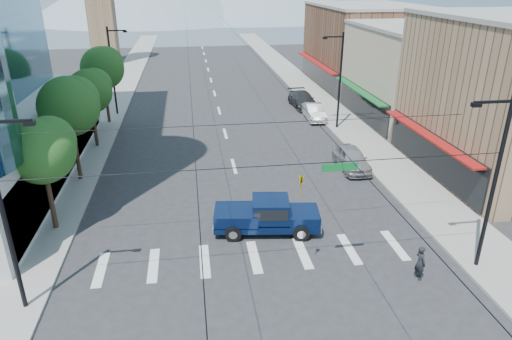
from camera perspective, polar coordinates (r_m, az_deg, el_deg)
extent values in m
plane|color=#28282B|center=(23.18, 0.83, -12.82)|extent=(160.00, 160.00, 0.00)
cube|color=gray|center=(60.72, -16.86, 9.26)|extent=(4.00, 120.00, 0.15)
cube|color=gray|center=(61.92, 6.00, 10.37)|extent=(4.00, 120.00, 0.15)
cube|color=tan|center=(49.22, 20.12, 11.08)|extent=(12.00, 14.00, 9.00)
cube|color=brown|center=(63.48, 13.45, 14.73)|extent=(12.00, 18.00, 10.00)
cube|color=#8C6B4C|center=(81.76, -18.87, 18.74)|extent=(4.00, 4.00, 18.00)
cylinder|color=black|center=(28.21, -24.37, -2.77)|extent=(0.28, 0.28, 4.55)
sphere|color=#27511B|center=(27.27, -25.26, 2.16)|extent=(3.64, 3.64, 3.64)
sphere|color=#27511B|center=(27.30, -24.44, 3.23)|extent=(2.86, 2.86, 2.86)
cylinder|color=black|center=(34.38, -21.61, 2.69)|extent=(0.28, 0.28, 5.11)
sphere|color=#27511B|center=(33.55, -22.34, 7.36)|extent=(4.09, 4.09, 4.09)
sphere|color=#27511B|center=(33.65, -21.67, 8.21)|extent=(3.21, 3.21, 3.21)
cylinder|color=black|center=(40.97, -19.59, 5.71)|extent=(0.28, 0.28, 4.55)
sphere|color=#27511B|center=(40.33, -20.09, 9.23)|extent=(3.64, 3.64, 3.64)
sphere|color=#27511B|center=(40.45, -19.53, 9.93)|extent=(2.86, 2.86, 2.86)
cylinder|color=black|center=(47.54, -18.21, 8.53)|extent=(0.28, 0.28, 5.11)
sphere|color=#27511B|center=(46.95, -18.65, 11.97)|extent=(4.09, 4.09, 4.09)
sphere|color=#27511B|center=(47.11, -18.17, 12.56)|extent=(3.21, 3.21, 3.21)
cylinder|color=black|center=(21.21, -28.93, -5.44)|extent=(0.20, 0.20, 9.00)
cylinder|color=black|center=(24.12, 27.57, -1.84)|extent=(0.20, 0.20, 9.00)
cylinder|color=black|center=(19.26, 1.41, 0.51)|extent=(21.60, 0.04, 0.04)
imported|color=gold|center=(19.98, 5.63, -2.04)|extent=(0.16, 0.20, 1.00)
cube|color=#0C6626|center=(20.12, 10.42, 0.35)|extent=(1.60, 0.06, 0.35)
cylinder|color=black|center=(49.97, -17.51, 11.58)|extent=(0.20, 0.20, 9.00)
cube|color=black|center=(49.25, -17.03, 16.33)|extent=(1.80, 0.12, 0.12)
cube|color=black|center=(49.16, -16.06, 16.31)|extent=(0.40, 0.25, 0.18)
cylinder|color=black|center=(43.78, 10.45, 10.74)|extent=(0.20, 0.20, 9.00)
cube|color=black|center=(42.83, 9.67, 16.10)|extent=(1.80, 0.12, 0.12)
cube|color=black|center=(42.61, 8.60, 15.99)|extent=(0.40, 0.25, 0.18)
cube|color=#071536|center=(26.30, 1.34, -6.54)|extent=(6.17, 2.93, 0.38)
cube|color=#071536|center=(26.25, 5.96, -5.66)|extent=(1.99, 2.26, 0.59)
cube|color=#071536|center=(25.90, 1.83, -4.87)|extent=(2.30, 2.25, 1.19)
cube|color=black|center=(25.85, 1.83, -4.66)|extent=(2.09, 2.26, 0.65)
cube|color=#071536|center=(26.07, -2.47, -5.63)|extent=(2.75, 2.47, 0.70)
cube|color=silver|center=(26.57, 7.78, -6.44)|extent=(0.40, 2.05, 0.38)
cube|color=silver|center=(26.37, -5.16, -6.55)|extent=(0.40, 2.05, 0.32)
cylinder|color=black|center=(25.63, 5.67, -7.89)|extent=(0.94, 0.44, 0.91)
cylinder|color=black|center=(27.39, 5.23, -5.68)|extent=(0.94, 0.44, 0.91)
cylinder|color=black|center=(25.50, -2.87, -7.97)|extent=(0.94, 0.44, 0.91)
cylinder|color=black|center=(27.27, -2.73, -5.74)|extent=(0.94, 0.44, 0.91)
imported|color=black|center=(23.74, 19.85, -10.82)|extent=(0.51, 0.70, 1.79)
imported|color=#A1A0A5|center=(35.35, 11.86, 1.43)|extent=(2.02, 4.92, 1.67)
imported|color=silver|center=(47.30, 7.27, 7.20)|extent=(1.81, 4.80, 1.56)
imported|color=#2E2E30|center=(51.81, 5.87, 8.73)|extent=(2.65, 5.85, 1.66)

